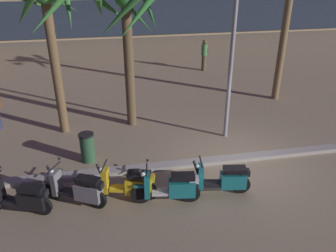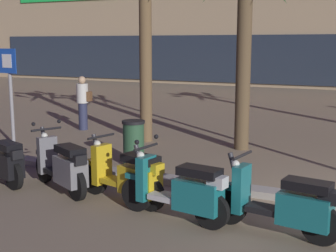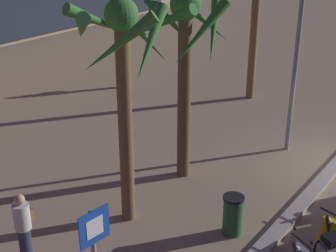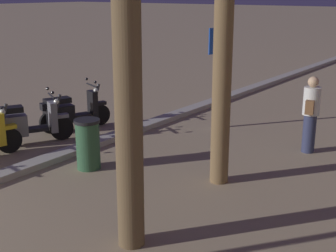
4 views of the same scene
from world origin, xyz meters
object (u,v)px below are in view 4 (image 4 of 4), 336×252
(scooter_black_mid_rear, at_px, (70,112))
(crossing_sign, at_px, (218,66))
(scooter_grey_mid_centre, at_px, (24,124))
(litter_bin, at_px, (88,144))
(pedestrian_by_palm_tree, at_px, (311,113))

(scooter_black_mid_rear, relative_size, crossing_sign, 0.72)
(crossing_sign, bearing_deg, scooter_grey_mid_centre, -36.30)
(crossing_sign, bearing_deg, litter_bin, -7.61)
(scooter_black_mid_rear, distance_m, crossing_sign, 3.66)
(scooter_black_mid_rear, bearing_deg, scooter_grey_mid_centre, 2.45)
(scooter_grey_mid_centre, height_order, litter_bin, scooter_grey_mid_centre)
(crossing_sign, bearing_deg, pedestrian_by_palm_tree, 80.25)
(scooter_grey_mid_centre, distance_m, crossing_sign, 4.58)
(scooter_grey_mid_centre, height_order, crossing_sign, crossing_sign)
(scooter_black_mid_rear, xyz_separation_m, litter_bin, (1.54, 2.20, 0.04))
(crossing_sign, distance_m, pedestrian_by_palm_tree, 2.59)
(scooter_grey_mid_centre, relative_size, litter_bin, 1.76)
(litter_bin, bearing_deg, pedestrian_by_palm_tree, 138.55)
(scooter_black_mid_rear, bearing_deg, litter_bin, 54.89)
(scooter_black_mid_rear, xyz_separation_m, pedestrian_by_palm_tree, (-1.81, 5.16, 0.39))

